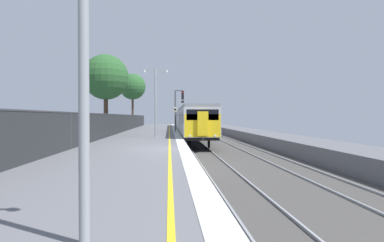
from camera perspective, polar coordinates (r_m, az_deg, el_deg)
The scene contains 9 objects.
ground at distance 17.72m, azimuth 5.89°, elevation -6.67°, with size 17.40×110.00×1.21m.
commuter_train_at_platform at distance 43.59m, azimuth -0.74°, elevation 0.21°, with size 2.83×39.19×3.81m.
signal_gantry at distance 38.38m, azimuth -2.49°, elevation 2.72°, with size 1.10×0.24×4.78m.
speed_limit_sign at distance 34.49m, azimuth -2.95°, elevation 0.86°, with size 0.59×0.08×2.74m.
platform_lamp_near at distance 4.70m, azimuth -18.31°, elevation 17.10°, with size 2.00×0.20×5.02m.
platform_lamp_mid at distance 26.96m, azimuth -6.36°, elevation 4.16°, with size 2.00×0.20×5.55m.
platform_back_fence at distance 18.05m, azimuth -20.31°, elevation -1.44°, with size 0.07×99.00×1.93m.
background_tree_left at distance 56.26m, azimuth -10.34°, elevation 5.76°, with size 4.36×4.36×8.92m.
background_tree_centre at distance 31.94m, azimuth -14.59°, elevation 7.18°, with size 4.23×4.23×7.49m.
Camera 1 is at (-0.38, -17.31, 1.68)m, focal length 30.75 mm.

